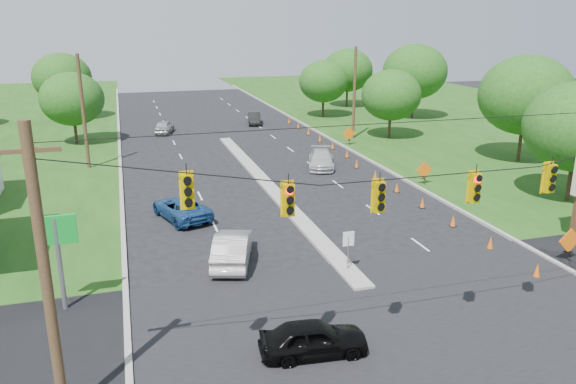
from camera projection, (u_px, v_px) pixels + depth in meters
name	position (u px, v px, depth m)	size (l,w,h in m)	color
ground	(408.00, 338.00, 21.02)	(160.00, 160.00, 0.00)	black
cross_street	(408.00, 338.00, 21.02)	(160.00, 14.00, 0.02)	black
curb_left	(120.00, 166.00, 45.76)	(0.25, 110.00, 0.16)	gray
curb_right	(350.00, 151.00, 51.26)	(0.25, 110.00, 0.16)	gray
median	(268.00, 186.00, 40.26)	(1.00, 34.00, 0.18)	gray
median_sign	(348.00, 244.00, 26.09)	(0.55, 0.06, 2.05)	gray
signal_span	(431.00, 223.00, 18.63)	(25.60, 0.32, 9.00)	#422D1C
utility_pole_far_left	(83.00, 113.00, 43.79)	(0.28, 0.28, 9.00)	#422D1C
utility_pole_far_right	(354.00, 93.00, 55.17)	(0.28, 0.28, 9.00)	#422D1C
cone_0	(537.00, 270.00, 25.89)	(0.32, 0.32, 0.70)	#E95C10
cone_1	(490.00, 243.00, 29.10)	(0.32, 0.32, 0.70)	#E95C10
cone_2	(453.00, 221.00, 32.31)	(0.32, 0.32, 0.70)	#E95C10
cone_3	(422.00, 203.00, 35.52)	(0.32, 0.32, 0.70)	#E95C10
cone_4	(397.00, 187.00, 38.72)	(0.32, 0.32, 0.70)	#E95C10
cone_5	(375.00, 175.00, 41.93)	(0.32, 0.32, 0.70)	#E95C10
cone_6	(357.00, 164.00, 45.14)	(0.32, 0.32, 0.70)	#E95C10
cone_7	(347.00, 154.00, 48.51)	(0.32, 0.32, 0.70)	#E95C10
cone_8	(333.00, 145.00, 51.72)	(0.32, 0.32, 0.70)	#E95C10
cone_9	(320.00, 138.00, 54.92)	(0.32, 0.32, 0.70)	#E95C10
cone_10	(308.00, 132.00, 58.13)	(0.32, 0.32, 0.70)	#E95C10
cone_11	(298.00, 126.00, 61.34)	(0.32, 0.32, 0.70)	#E95C10
cone_12	(289.00, 120.00, 64.54)	(0.32, 0.32, 0.70)	#E95C10
work_sign_0	(570.00, 242.00, 27.30)	(1.27, 0.58, 1.37)	black
work_sign_1	(424.00, 171.00, 40.13)	(1.27, 0.58, 1.37)	black
work_sign_2	(349.00, 134.00, 52.96)	(1.27, 0.58, 1.37)	black
tree_5	(72.00, 99.00, 52.59)	(5.88, 5.88, 6.86)	black
tree_6	(62.00, 78.00, 65.61)	(6.72, 6.72, 7.84)	black
tree_8	(526.00, 95.00, 45.53)	(7.56, 7.56, 8.82)	black
tree_9	(391.00, 95.00, 55.26)	(5.88, 5.88, 6.86)	black
tree_10	(415.00, 72.00, 66.23)	(7.56, 7.56, 8.82)	black
tree_11	(348.00, 70.00, 75.41)	(6.72, 6.72, 7.84)	black
tree_12	(323.00, 81.00, 67.54)	(5.88, 5.88, 6.86)	black
black_sedan	(314.00, 338.00, 19.80)	(1.55, 3.86, 1.31)	black
white_sedan	(232.00, 248.00, 27.33)	(1.65, 4.74, 1.56)	#B7AFB0
blue_pickup	(181.00, 208.00, 33.52)	(2.22, 4.82, 1.34)	navy
silver_car_far	(321.00, 159.00, 45.17)	(1.94, 4.77, 1.38)	#BABABB
silver_car_oncoming	(164.00, 127.00, 58.90)	(1.61, 4.00, 1.36)	#A0A0A0
dark_car_receding	(254.00, 118.00, 64.12)	(1.40, 4.01, 1.32)	black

